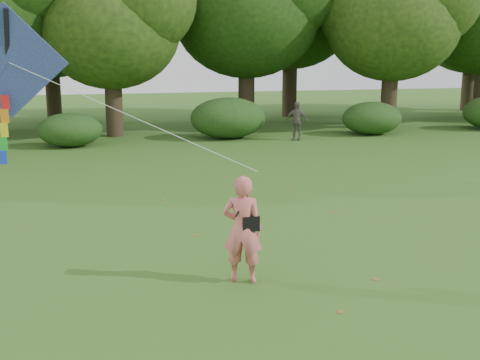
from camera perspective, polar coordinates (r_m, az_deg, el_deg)
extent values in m
plane|color=#265114|center=(10.31, 6.36, -10.26)|extent=(100.00, 100.00, 0.00)
imported|color=#DE686B|center=(10.30, 0.25, -4.69)|extent=(0.81, 0.69, 1.87)
imported|color=#655F5A|center=(27.24, 5.38, 5.60)|extent=(1.09, 0.86, 1.73)
cube|color=black|center=(10.27, 0.94, -4.08)|extent=(0.30, 0.20, 0.26)
cylinder|color=black|center=(10.13, 0.31, -2.18)|extent=(0.33, 0.14, 0.47)
cube|color=#2556A1|center=(12.03, -21.17, 10.39)|extent=(2.16, 0.53, 2.11)
cube|color=black|center=(12.06, -21.16, 10.39)|extent=(0.24, 0.70, 1.89)
cylinder|color=white|center=(10.80, -10.67, 6.14)|extent=(4.08, 2.50, 1.79)
cube|color=red|center=(12.09, -21.37, 6.89)|extent=(0.14, 0.06, 0.26)
cube|color=orange|center=(12.12, -21.42, 5.66)|extent=(0.14, 0.06, 0.26)
cube|color=yellow|center=(12.15, -21.47, 4.43)|extent=(0.14, 0.06, 0.26)
cube|color=green|center=(12.19, -21.51, 3.21)|extent=(0.14, 0.06, 0.26)
cube|color=blue|center=(12.23, -21.56, 2.00)|extent=(0.14, 0.06, 0.26)
cylinder|color=#3A2D1E|center=(29.01, -11.87, 7.19)|extent=(0.80, 0.80, 3.15)
ellipsoid|color=#1E3F11|center=(28.94, -12.16, 13.78)|extent=(6.40, 6.40, 5.44)
cylinder|color=#3A2D1E|center=(32.10, 0.61, 8.36)|extent=(0.86, 0.86, 3.67)
ellipsoid|color=#1E3F11|center=(32.09, 0.62, 15.38)|extent=(7.60, 7.60, 6.46)
cylinder|color=#3A2D1E|center=(32.42, 13.95, 7.83)|extent=(0.83, 0.83, 3.43)
ellipsoid|color=#1E3F11|center=(32.37, 14.28, 14.16)|extent=(6.80, 6.80, 5.78)
cylinder|color=#3A2D1E|center=(36.47, -17.30, 8.13)|extent=(0.84, 0.84, 3.50)
ellipsoid|color=#1E3F11|center=(36.44, -17.67, 13.89)|extent=(7.00, 7.00, 5.95)
cylinder|color=#3A2D1E|center=(37.57, 4.72, 9.12)|extent=(0.90, 0.90, 4.02)
ellipsoid|color=#1E3F11|center=(37.59, 4.84, 15.47)|extent=(7.80, 7.80, 6.63)
cylinder|color=#3A2D1E|center=(44.08, 20.82, 8.52)|extent=(0.85, 0.85, 3.57)
ellipsoid|color=#1E3F11|center=(44.06, 21.20, 13.40)|extent=(7.20, 7.20, 6.12)
ellipsoid|color=#264919|center=(26.18, -15.82, 4.60)|extent=(2.66, 2.09, 1.42)
ellipsoid|color=#264919|center=(27.72, -1.14, 5.91)|extent=(3.50, 2.75, 1.88)
ellipsoid|color=#264919|center=(29.71, 12.40, 5.75)|extent=(2.94, 2.31, 1.58)
cube|color=brown|center=(16.26, -7.25, -1.91)|extent=(0.14, 0.14, 0.01)
cube|color=brown|center=(15.16, 8.99, -2.99)|extent=(0.14, 0.12, 0.01)
cube|color=brown|center=(9.55, 9.52, -12.22)|extent=(0.14, 0.14, 0.01)
cube|color=brown|center=(17.53, 4.85, -0.84)|extent=(0.13, 0.10, 0.01)
cube|color=brown|center=(21.02, -12.04, 1.10)|extent=(0.14, 0.13, 0.01)
cube|color=brown|center=(18.87, 11.54, -0.12)|extent=(0.14, 0.12, 0.01)
cube|color=brown|center=(13.14, -4.23, -5.24)|extent=(0.12, 0.09, 0.01)
cube|color=brown|center=(10.91, 12.74, -9.19)|extent=(0.14, 0.14, 0.01)
cube|color=brown|center=(20.47, 12.30, 0.80)|extent=(0.12, 0.14, 0.01)
cube|color=brown|center=(19.31, 0.43, 0.41)|extent=(0.14, 0.14, 0.01)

